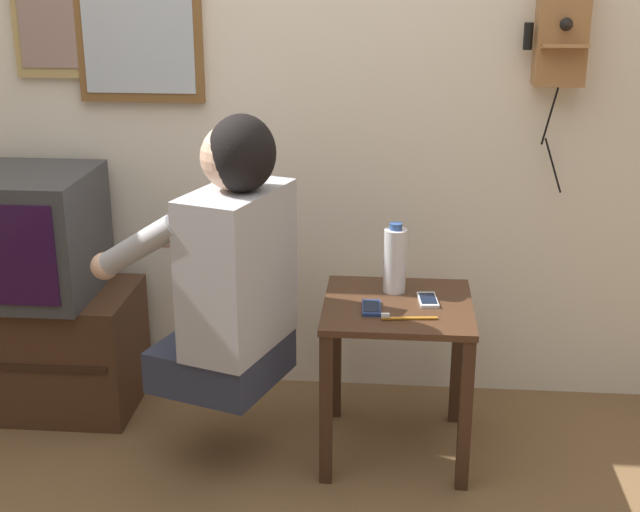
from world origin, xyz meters
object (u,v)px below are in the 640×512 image
Objects in this scene: television at (28,234)px; framed_picture at (60,3)px; wall_mirror at (137,4)px; cell_phone_spare at (428,300)px; person at (230,264)px; cell_phone_held at (371,308)px; water_bottle at (395,260)px; toothbrush at (405,318)px; wall_phone_antique at (562,28)px.

television is 0.90× the size of framed_picture.
cell_phone_spare is at bearing -22.78° from wall_mirror.
person is 1.69× the size of framed_picture.
cell_phone_spare is (1.32, -0.44, -0.91)m from framed_picture.
cell_phone_held is 0.21m from water_bottle.
television reaches higher than cell_phone_held.
person is 5.02× the size of toothbrush.
cell_phone_held is (0.86, -0.52, -0.91)m from wall_mirror.
water_bottle reaches higher than cell_phone_held.
television reaches higher than toothbrush.
water_bottle is 1.36× the size of toothbrush.
cell_phone_spare is at bearing -37.33° from water_bottle.
toothbrush is at bearing -37.11° from cell_phone_held.
framed_picture is at bearing 155.77° from cell_phone_spare.
wall_phone_antique is 6.22× the size of cell_phone_held.
water_bottle is at bearing -149.86° from wall_phone_antique.
television reaches higher than cell_phone_spare.
wall_mirror is at bearing 178.40° from wall_phone_antique.
wall_mirror is 5.31× the size of cell_phone_spare.
wall_mirror reaches higher than television.
wall_mirror is 3.87× the size of toothbrush.
wall_phone_antique is 1.13m from toothbrush.
toothbrush is (0.04, -0.25, -0.11)m from water_bottle.
wall_phone_antique is at bearing -1.45° from framed_picture.
wall_phone_antique is 1.47m from wall_mirror.
person reaches higher than television.
framed_picture is at bearing 69.16° from person.
television is 0.83m from framed_picture.
person is at bearing -175.56° from cell_phone_held.
person is at bearing -173.15° from cell_phone_spare.
person reaches higher than cell_phone_spare.
cell_phone_spare is (1.42, -0.18, -0.13)m from television.
television is 1.99m from wall_phone_antique.
cell_phone_spare is at bearing -7.03° from television.
wall_phone_antique is (1.85, 0.22, 0.71)m from television.
cell_phone_held is (1.14, -0.53, -0.91)m from framed_picture.
water_bottle is at bearing -3.93° from television.
wall_mirror reaches higher than person.
cell_phone_held is at bearing -112.68° from water_bottle.
toothbrush is at bearing -120.72° from cell_phone_spare.
wall_mirror is at bearing 145.98° from cell_phone_held.
toothbrush is (-0.07, -0.16, 0.00)m from cell_phone_spare.
cell_phone_held is at bearing -63.66° from person.
wall_mirror is at bearing 52.15° from toothbrush.
toothbrush is at bearing -13.98° from television.
television is at bearing 167.18° from cell_phone_spare.
cell_phone_spare is (0.63, 0.14, -0.16)m from person.
framed_picture reaches higher than toothbrush.
wall_mirror is at bearing 159.25° from water_bottle.
wall_phone_antique is at bearing 30.14° from water_bottle.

